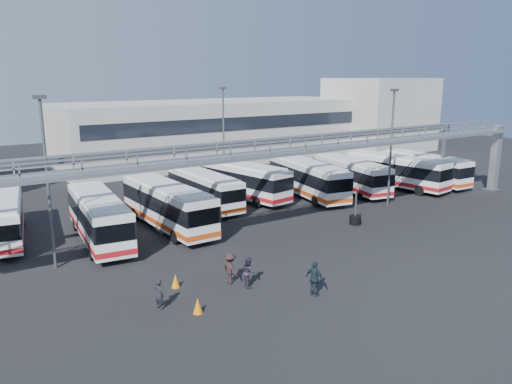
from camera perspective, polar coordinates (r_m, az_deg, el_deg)
ground at (r=32.96m, az=10.06°, el=-7.03°), size 140.00×140.00×0.00m
gantry at (r=35.86m, az=3.88°, el=3.88°), size 51.40×5.15×7.10m
warehouse at (r=69.26m, az=-4.73°, el=7.03°), size 42.00×14.00×8.00m
building_right at (r=80.80m, az=13.92°, el=8.61°), size 14.00×12.00×11.00m
light_pole_left at (r=31.06m, az=-22.78°, el=1.88°), size 0.70×0.35×10.21m
light_pole_mid at (r=44.90m, az=15.21°, el=5.59°), size 0.70×0.35×10.21m
light_pole_back at (r=51.32m, az=-3.73°, el=6.89°), size 0.70×0.35×10.21m
bus_1 at (r=38.71m, az=-26.86°, el=-2.61°), size 4.04×10.36×3.07m
bus_2 at (r=36.04m, az=-17.55°, el=-2.63°), size 3.78×11.18×3.33m
bus_3 at (r=37.86m, az=-10.08°, el=-1.40°), size 2.77×11.26×3.41m
bus_4 at (r=43.80m, az=-5.93°, el=0.45°), size 2.54×10.19×3.08m
bus_5 at (r=46.55m, az=-1.85°, el=1.49°), size 4.41×11.47×3.40m
bus_6 at (r=47.47m, az=5.92°, el=1.66°), size 4.59×11.54×3.42m
bus_7 at (r=50.43m, az=10.81°, el=2.04°), size 4.47×10.84×3.21m
bus_8 at (r=53.01m, az=15.67°, el=2.40°), size 4.00×11.30×3.36m
bus_9 at (r=56.08m, az=18.69°, el=2.65°), size 3.02×10.58×3.18m
pedestrian_a at (r=25.45m, az=-10.98°, el=-11.39°), size 0.52×0.65×1.54m
pedestrian_b at (r=27.48m, az=-0.85°, el=-9.11°), size 0.83×0.95×1.67m
pedestrian_c at (r=27.84m, az=-2.94°, el=-8.72°), size 0.74×1.18×1.76m
pedestrian_d at (r=26.51m, az=6.73°, el=-9.81°), size 0.71×1.18×1.88m
cone_left at (r=24.90m, az=-6.66°, el=-12.77°), size 0.54×0.54×0.78m
cone_right at (r=27.86m, az=-9.17°, el=-9.99°), size 0.52×0.52×0.75m
tire_stack at (r=39.48m, az=11.27°, el=-3.05°), size 0.89×0.89×2.54m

